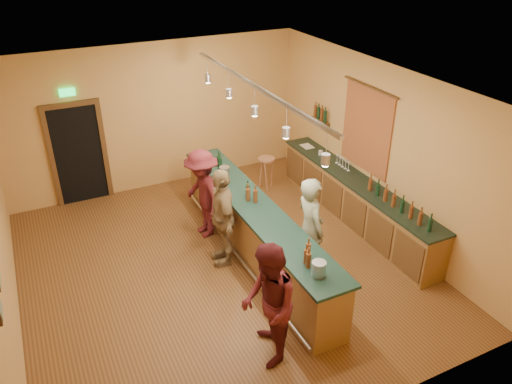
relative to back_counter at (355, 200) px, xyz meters
name	(u,v)px	position (x,y,z in m)	size (l,w,h in m)	color
floor	(220,266)	(-2.97, -0.18, -0.49)	(7.00, 7.00, 0.00)	brown
ceiling	(212,88)	(-2.97, -0.18, 2.71)	(6.50, 7.00, 0.02)	silver
wall_back	(156,117)	(-2.97, 3.32, 1.11)	(6.50, 0.02, 3.20)	gold
wall_front	(342,325)	(-2.97, -3.68, 1.11)	(6.50, 0.02, 3.20)	gold
wall_right	(379,149)	(0.28, -0.18, 1.11)	(0.02, 7.00, 3.20)	gold
doorway	(78,152)	(-4.67, 3.30, 0.64)	(1.15, 0.09, 2.48)	black
tapestry	(366,130)	(0.26, 0.22, 1.36)	(0.03, 1.40, 1.60)	maroon
bottle_shelf	(320,115)	(0.20, 1.72, 1.18)	(0.17, 0.55, 0.54)	#533218
back_counter	(355,200)	(0.00, 0.00, 0.00)	(0.60, 4.55, 1.27)	brown
tasting_bar	(255,227)	(-2.29, -0.18, 0.12)	(0.73, 5.10, 1.38)	brown
pendant_track	(255,96)	(-2.29, -0.18, 2.50)	(0.11, 4.60, 0.50)	silver
bartender	(310,229)	(-1.71, -1.05, 0.43)	(0.67, 0.44, 1.83)	gray
customer_a	(269,305)	(-3.16, -2.38, 0.42)	(0.88, 0.69, 1.81)	#59191E
customer_b	(222,217)	(-2.84, -0.05, 0.41)	(1.05, 0.44, 1.79)	#997A51
customer_c	(202,194)	(-2.84, 0.92, 0.38)	(1.12, 0.65, 1.74)	#59191E
bar_stool	(266,164)	(-0.94, 2.02, 0.13)	(0.37, 0.37, 0.76)	#8F5B40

